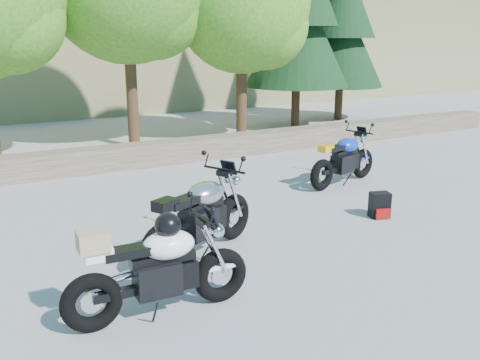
% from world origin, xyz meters
% --- Properties ---
extents(ground, '(90.00, 90.00, 0.00)m').
position_xyz_m(ground, '(0.00, 0.00, 0.00)').
color(ground, gray).
rests_on(ground, ground).
extents(stone_wall, '(22.00, 0.55, 0.50)m').
position_xyz_m(stone_wall, '(0.00, 5.50, 0.25)').
color(stone_wall, brown).
rests_on(stone_wall, ground).
extents(tree_decid_right, '(3.54, 3.54, 5.41)m').
position_xyz_m(tree_decid_right, '(3.71, 6.94, 3.50)').
color(tree_decid_right, '#382314').
rests_on(tree_decid_right, ground).
extents(conifer_near, '(3.17, 3.17, 7.06)m').
position_xyz_m(conifer_near, '(6.20, 8.20, 3.68)').
color(conifer_near, '#382314').
rests_on(conifer_near, ground).
extents(conifer_far, '(2.82, 2.82, 6.27)m').
position_xyz_m(conifer_far, '(8.40, 8.80, 3.27)').
color(conifer_far, '#382314').
rests_on(conifer_far, ground).
extents(silver_bike, '(1.95, 1.05, 1.05)m').
position_xyz_m(silver_bike, '(-0.70, 0.43, 0.51)').
color(silver_bike, black).
rests_on(silver_bike, ground).
extents(white_bike, '(1.94, 0.62, 1.07)m').
position_xyz_m(white_bike, '(-1.73, -0.78, 0.53)').
color(white_bike, black).
rests_on(white_bike, ground).
extents(blue_bike, '(1.89, 0.74, 0.96)m').
position_xyz_m(blue_bike, '(3.15, 2.23, 0.47)').
color(blue_bike, black).
rests_on(blue_bike, ground).
extents(backpack, '(0.34, 0.32, 0.40)m').
position_xyz_m(backpack, '(2.37, 0.42, 0.19)').
color(backpack, black).
rests_on(backpack, ground).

